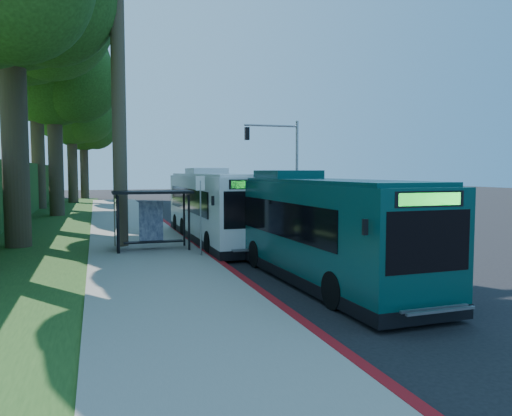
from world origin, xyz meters
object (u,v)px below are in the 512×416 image
object	(u,v)px
white_bus	(215,206)
teal_bus	(309,225)
bus_shelter	(146,209)
pickup	(266,217)

from	to	relation	value
white_bus	teal_bus	bearing A→B (deg)	-83.53
bus_shelter	white_bus	size ratio (longest dim) A/B	0.27
white_bus	teal_bus	distance (m)	8.83
teal_bus	pickup	distance (m)	13.37
teal_bus	pickup	world-z (taller)	teal_bus
bus_shelter	pickup	bearing A→B (deg)	41.13
bus_shelter	teal_bus	xyz separation A→B (m)	(4.50, -6.43, -0.15)
bus_shelter	white_bus	distance (m)	4.17
teal_bus	pickup	bearing A→B (deg)	75.15
bus_shelter	white_bus	world-z (taller)	white_bus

